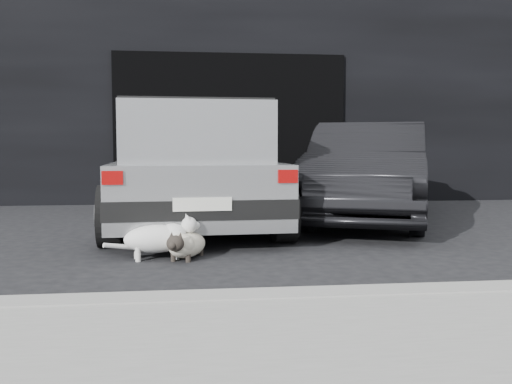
{
  "coord_description": "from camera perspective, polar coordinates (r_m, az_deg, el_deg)",
  "views": [
    {
      "loc": [
        0.24,
        -5.96,
        1.01
      ],
      "look_at": [
        0.89,
        -0.6,
        0.57
      ],
      "focal_mm": 40.0,
      "sensor_mm": 36.0,
      "label": 1
    }
  ],
  "objects": [
    {
      "name": "second_car",
      "position": [
        7.73,
        11.24,
        1.99
      ],
      "size": [
        2.79,
        4.25,
        1.32
      ],
      "primitive_type": "imported",
      "rotation": [
        0.0,
        0.0,
        -0.38
      ],
      "color": "black",
      "rests_on": "ground"
    },
    {
      "name": "garage_opening",
      "position": [
        9.98,
        -2.56,
        6.31
      ],
      "size": [
        4.0,
        0.1,
        2.6
      ],
      "primitive_type": "cube",
      "color": "black",
      "rests_on": "ground"
    },
    {
      "name": "cat_white",
      "position": [
        5.16,
        -9.47,
        -4.48
      ],
      "size": [
        0.84,
        0.38,
        0.4
      ],
      "rotation": [
        0.0,
        0.0,
        -1.4
      ],
      "color": "white",
      "rests_on": "ground"
    },
    {
      "name": "ground",
      "position": [
        6.05,
        -9.13,
        -5.01
      ],
      "size": [
        80.0,
        80.0,
        0.0
      ],
      "primitive_type": "plane",
      "color": "black",
      "rests_on": "ground"
    },
    {
      "name": "cat_siamese",
      "position": [
        5.11,
        -7.08,
        -5.29
      ],
      "size": [
        0.46,
        0.78,
        0.28
      ],
      "rotation": [
        0.0,
        0.0,
        2.77
      ],
      "color": "beige",
      "rests_on": "ground"
    },
    {
      "name": "silver_hatchback",
      "position": [
        7.11,
        -6.39,
        3.09
      ],
      "size": [
        2.14,
        4.13,
        1.5
      ],
      "rotation": [
        0.0,
        0.0,
        0.04
      ],
      "color": "#A6A8AB",
      "rests_on": "ground"
    },
    {
      "name": "curb",
      "position": [
        3.57,
        5.72,
        -10.76
      ],
      "size": [
        18.0,
        0.25,
        0.12
      ],
      "primitive_type": "cube",
      "color": "gray",
      "rests_on": "ground"
    },
    {
      "name": "building_facade",
      "position": [
        12.07,
        -3.32,
        11.73
      ],
      "size": [
        34.0,
        4.0,
        5.0
      ],
      "primitive_type": "cube",
      "color": "black",
      "rests_on": "ground"
    },
    {
      "name": "sidewalk",
      "position": [
        2.48,
        12.11,
        -18.05
      ],
      "size": [
        18.0,
        2.2,
        0.11
      ],
      "primitive_type": "cube",
      "color": "gray",
      "rests_on": "ground"
    }
  ]
}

